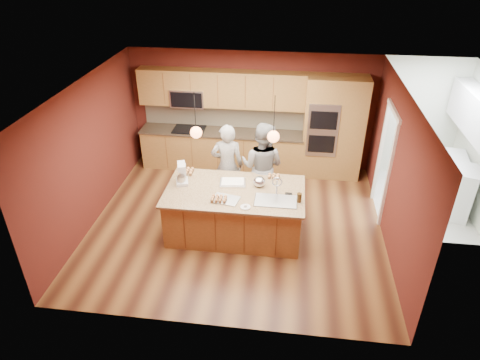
# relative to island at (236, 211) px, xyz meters

# --- Properties ---
(floor) EXTENTS (5.50, 5.50, 0.00)m
(floor) POSITION_rel_island_xyz_m (-0.02, 0.27, -0.47)
(floor) COLOR #452315
(floor) RESTS_ON ground
(ceiling) EXTENTS (5.50, 5.50, 0.00)m
(ceiling) POSITION_rel_island_xyz_m (-0.02, 0.27, 2.23)
(ceiling) COLOR white
(ceiling) RESTS_ON ground
(wall_back) EXTENTS (5.50, 0.00, 5.50)m
(wall_back) POSITION_rel_island_xyz_m (-0.02, 2.77, 0.88)
(wall_back) COLOR #501B15
(wall_back) RESTS_ON ground
(wall_front) EXTENTS (5.50, 0.00, 5.50)m
(wall_front) POSITION_rel_island_xyz_m (-0.02, -2.23, 0.88)
(wall_front) COLOR #501B15
(wall_front) RESTS_ON ground
(wall_left) EXTENTS (0.00, 5.00, 5.00)m
(wall_left) POSITION_rel_island_xyz_m (-2.77, 0.27, 0.88)
(wall_left) COLOR #501B15
(wall_left) RESTS_ON ground
(wall_right) EXTENTS (0.00, 5.00, 5.00)m
(wall_right) POSITION_rel_island_xyz_m (2.73, 0.27, 0.88)
(wall_right) COLOR #501B15
(wall_right) RESTS_ON ground
(cabinet_run) EXTENTS (3.74, 0.64, 2.30)m
(cabinet_run) POSITION_rel_island_xyz_m (-0.70, 2.52, 0.52)
(cabinet_run) COLOR olive
(cabinet_run) RESTS_ON floor
(oven_column) EXTENTS (1.30, 0.62, 2.30)m
(oven_column) POSITION_rel_island_xyz_m (1.83, 2.46, 0.68)
(oven_column) COLOR olive
(oven_column) RESTS_ON floor
(doorway_trim) EXTENTS (0.08, 1.11, 2.20)m
(doorway_trim) POSITION_rel_island_xyz_m (2.71, 1.07, 0.58)
(doorway_trim) COLOR white
(doorway_trim) RESTS_ON wall_right
(laundry_room) EXTENTS (2.60, 2.70, 2.70)m
(laundry_room) POSITION_rel_island_xyz_m (4.33, 1.47, 1.48)
(laundry_room) COLOR beige
(laundry_room) RESTS_ON ground
(pendant_left) EXTENTS (0.20, 0.20, 0.80)m
(pendant_left) POSITION_rel_island_xyz_m (-0.66, 0.00, 1.54)
(pendant_left) COLOR black
(pendant_left) RESTS_ON ceiling
(pendant_right) EXTENTS (0.20, 0.20, 0.80)m
(pendant_right) POSITION_rel_island_xyz_m (0.63, 0.00, 1.54)
(pendant_right) COLOR black
(pendant_right) RESTS_ON ceiling
(island) EXTENTS (2.48, 1.39, 1.29)m
(island) POSITION_rel_island_xyz_m (0.00, 0.00, 0.00)
(island) COLOR olive
(island) RESTS_ON floor
(person_left) EXTENTS (0.69, 0.49, 1.76)m
(person_left) POSITION_rel_island_xyz_m (-0.30, 0.95, 0.41)
(person_left) COLOR black
(person_left) RESTS_ON floor
(person_right) EXTENTS (1.04, 0.90, 1.83)m
(person_right) POSITION_rel_island_xyz_m (0.39, 0.95, 0.45)
(person_right) COLOR slate
(person_right) RESTS_ON floor
(stand_mixer) EXTENTS (0.27, 0.33, 0.40)m
(stand_mixer) POSITION_rel_island_xyz_m (-1.00, 0.14, 0.62)
(stand_mixer) COLOR silver
(stand_mixer) RESTS_ON island
(sheet_cake) EXTENTS (0.50, 0.39, 0.05)m
(sheet_cake) POSITION_rel_island_xyz_m (-0.08, 0.24, 0.47)
(sheet_cake) COLOR white
(sheet_cake) RESTS_ON island
(cooling_rack) EXTENTS (0.51, 0.41, 0.02)m
(cooling_rack) POSITION_rel_island_xyz_m (-0.13, -0.32, 0.46)
(cooling_rack) COLOR #B1B4B8
(cooling_rack) RESTS_ON island
(mixing_bowl) EXTENTS (0.22, 0.22, 0.19)m
(mixing_bowl) POSITION_rel_island_xyz_m (0.40, 0.21, 0.53)
(mixing_bowl) COLOR silver
(mixing_bowl) RESTS_ON island
(plate) EXTENTS (0.17, 0.17, 0.01)m
(plate) POSITION_rel_island_xyz_m (0.23, -0.50, 0.45)
(plate) COLOR silver
(plate) RESTS_ON island
(tumbler) EXTENTS (0.08, 0.08, 0.16)m
(tumbler) POSITION_rel_island_xyz_m (1.12, -0.21, 0.53)
(tumbler) COLOR #39250E
(tumbler) RESTS_ON island
(phone) EXTENTS (0.12, 0.07, 0.01)m
(phone) POSITION_rel_island_xyz_m (0.94, 0.01, 0.45)
(phone) COLOR black
(phone) RESTS_ON island
(cupcakes_left) EXTENTS (0.17, 0.26, 0.08)m
(cupcakes_left) POSITION_rel_island_xyz_m (-0.96, 0.51, 0.48)
(cupcakes_left) COLOR #DA9251
(cupcakes_left) RESTS_ON island
(cupcakes_rack) EXTENTS (0.29, 0.22, 0.06)m
(cupcakes_rack) POSITION_rel_island_xyz_m (-0.24, -0.37, 0.50)
(cupcakes_rack) COLOR #DA9251
(cupcakes_rack) RESTS_ON island
(cupcakes_right) EXTENTS (0.23, 0.16, 0.07)m
(cupcakes_right) POSITION_rel_island_xyz_m (0.65, 0.54, 0.48)
(cupcakes_right) COLOR #DA9251
(cupcakes_right) RESTS_ON island
(washer) EXTENTS (0.83, 0.84, 1.03)m
(washer) POSITION_rel_island_xyz_m (4.16, 1.14, 0.05)
(washer) COLOR silver
(washer) RESTS_ON floor
(dryer) EXTENTS (0.70, 0.72, 1.00)m
(dryer) POSITION_rel_island_xyz_m (4.17, 1.81, 0.03)
(dryer) COLOR silver
(dryer) RESTS_ON floor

